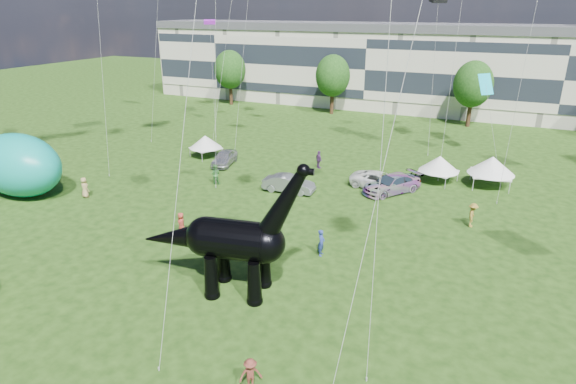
% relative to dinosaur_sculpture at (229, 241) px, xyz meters
% --- Properties ---
extents(ground, '(220.00, 220.00, 0.00)m').
position_rel_dinosaur_sculpture_xyz_m(ground, '(0.44, -3.84, -3.19)').
color(ground, '#16330C').
rests_on(ground, ground).
extents(terrace_row, '(78.00, 11.00, 12.00)m').
position_rel_dinosaur_sculpture_xyz_m(terrace_row, '(-7.56, 58.16, 2.81)').
color(terrace_row, beige).
rests_on(terrace_row, ground).
extents(tree_far_left, '(5.20, 5.20, 9.44)m').
position_rel_dinosaur_sculpture_xyz_m(tree_far_left, '(-29.56, 49.16, 3.11)').
color(tree_far_left, '#382314').
rests_on(tree_far_left, ground).
extents(tree_mid_left, '(5.20, 5.20, 9.44)m').
position_rel_dinosaur_sculpture_xyz_m(tree_mid_left, '(-11.56, 49.16, 3.11)').
color(tree_mid_left, '#382314').
rests_on(tree_mid_left, ground).
extents(tree_mid_right, '(5.20, 5.20, 9.44)m').
position_rel_dinosaur_sculpture_xyz_m(tree_mid_right, '(8.44, 49.16, 3.11)').
color(tree_mid_right, '#382314').
rests_on(tree_mid_right, ground).
extents(dinosaur_sculpture, '(10.36, 3.64, 8.44)m').
position_rel_dinosaur_sculpture_xyz_m(dinosaur_sculpture, '(0.00, 0.00, 0.00)').
color(dinosaur_sculpture, black).
rests_on(dinosaur_sculpture, ground).
extents(car_silver, '(2.70, 4.75, 1.53)m').
position_rel_dinosaur_sculpture_xyz_m(car_silver, '(-13.01, 20.27, -2.42)').
color(car_silver, silver).
rests_on(car_silver, ground).
extents(car_grey, '(4.79, 2.02, 1.54)m').
position_rel_dinosaur_sculpture_xyz_m(car_grey, '(-3.60, 15.95, -2.42)').
color(car_grey, gray).
rests_on(car_grey, ground).
extents(car_white, '(5.36, 2.69, 1.45)m').
position_rel_dinosaur_sculpture_xyz_m(car_white, '(3.47, 20.34, -2.46)').
color(car_white, white).
rests_on(car_white, ground).
extents(car_dark, '(5.21, 5.90, 1.64)m').
position_rel_dinosaur_sculpture_xyz_m(car_dark, '(4.80, 19.63, -2.37)').
color(car_dark, '#595960').
rests_on(car_dark, ground).
extents(gazebo_near, '(4.59, 4.59, 2.56)m').
position_rel_dinosaur_sculpture_xyz_m(gazebo_near, '(8.14, 24.24, -1.39)').
color(gazebo_near, silver).
rests_on(gazebo_near, ground).
extents(gazebo_far, '(4.72, 4.72, 2.88)m').
position_rel_dinosaur_sculpture_xyz_m(gazebo_far, '(12.65, 24.97, -1.16)').
color(gazebo_far, white).
rests_on(gazebo_far, ground).
extents(gazebo_left, '(4.62, 4.62, 2.43)m').
position_rel_dinosaur_sculpture_xyz_m(gazebo_left, '(-16.38, 21.87, -1.48)').
color(gazebo_left, silver).
rests_on(gazebo_left, ground).
extents(inflatable_teal, '(9.09, 6.02, 5.48)m').
position_rel_dinosaur_sculpture_xyz_m(inflatable_teal, '(-24.62, 5.57, -0.45)').
color(inflatable_teal, '#0C9A8F').
rests_on(inflatable_teal, ground).
extents(visitors, '(44.15, 41.13, 1.89)m').
position_rel_dinosaur_sculpture_xyz_m(visitors, '(-0.67, 11.50, -2.29)').
color(visitors, maroon).
rests_on(visitors, ground).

